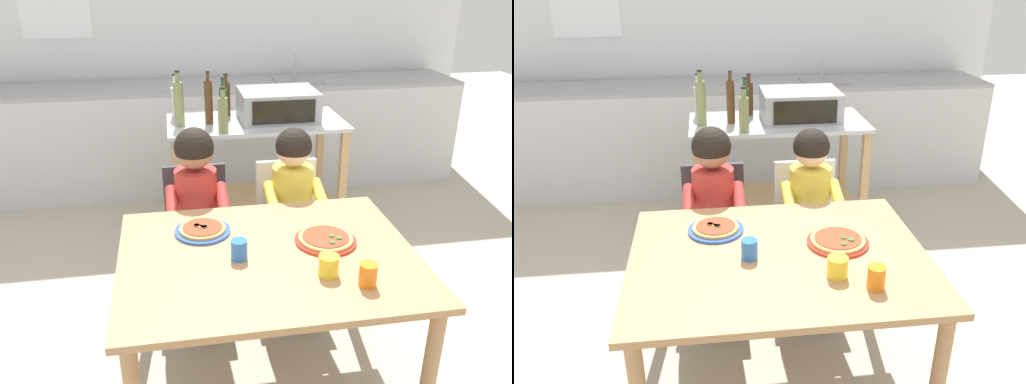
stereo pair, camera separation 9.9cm
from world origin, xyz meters
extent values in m
plane|color=#B7AD99|center=(0.00, 1.14, 0.00)|extent=(11.43, 11.43, 0.00)
cube|color=silver|center=(0.00, 2.92, 1.35)|extent=(4.74, 0.12, 2.70)
cube|color=silver|center=(0.00, 2.51, 0.44)|extent=(4.26, 0.60, 0.87)
cube|color=#9E9EA3|center=(0.00, 2.51, 0.89)|extent=(4.26, 0.60, 0.03)
cube|color=gray|center=(0.75, 2.51, 0.90)|extent=(0.40, 0.33, 0.02)
cylinder|color=#B7BABF|center=(0.75, 2.63, 1.00)|extent=(0.02, 0.02, 0.20)
cube|color=#B7BABF|center=(0.19, 1.44, 0.87)|extent=(1.15, 0.62, 0.02)
cube|color=tan|center=(0.19, 1.44, 0.31)|extent=(1.06, 0.57, 0.02)
cube|color=tan|center=(-0.34, 1.18, 0.43)|extent=(0.05, 0.05, 0.86)
cube|color=tan|center=(0.73, 1.18, 0.43)|extent=(0.05, 0.05, 0.86)
cube|color=tan|center=(-0.34, 1.71, 0.43)|extent=(0.05, 0.05, 0.86)
cube|color=tan|center=(0.73, 1.71, 0.43)|extent=(0.05, 0.05, 0.86)
cube|color=#999BA0|center=(0.34, 1.44, 0.98)|extent=(0.50, 0.38, 0.19)
cube|color=black|center=(0.34, 1.24, 0.98)|extent=(0.40, 0.01, 0.15)
cylinder|color=black|center=(0.51, 1.24, 0.92)|extent=(0.02, 0.01, 0.02)
cylinder|color=olive|center=(-0.05, 1.20, 0.99)|extent=(0.06, 0.06, 0.21)
cylinder|color=olive|center=(-0.05, 1.20, 1.12)|extent=(0.03, 0.03, 0.05)
cylinder|color=black|center=(-0.05, 1.20, 1.16)|extent=(0.03, 0.03, 0.01)
cylinder|color=#ADB7B2|center=(-0.31, 1.58, 0.98)|extent=(0.07, 0.07, 0.20)
cylinder|color=#ADB7B2|center=(-0.31, 1.58, 1.12)|extent=(0.03, 0.03, 0.08)
cylinder|color=black|center=(-0.31, 1.58, 1.17)|extent=(0.04, 0.04, 0.01)
cylinder|color=olive|center=(-0.30, 1.38, 1.02)|extent=(0.06, 0.06, 0.28)
cylinder|color=olive|center=(-0.30, 1.38, 1.19)|extent=(0.03, 0.03, 0.06)
cylinder|color=black|center=(-0.30, 1.38, 1.23)|extent=(0.03, 0.03, 0.01)
cylinder|color=#4C2D14|center=(0.02, 1.59, 0.99)|extent=(0.06, 0.06, 0.22)
cylinder|color=#4C2D14|center=(0.02, 1.59, 1.13)|extent=(0.03, 0.03, 0.05)
cylinder|color=black|center=(0.02, 1.59, 1.16)|extent=(0.03, 0.03, 0.01)
cylinder|color=#1E4723|center=(-0.02, 1.37, 1.00)|extent=(0.05, 0.05, 0.23)
cylinder|color=#1E4723|center=(-0.02, 1.37, 1.14)|extent=(0.02, 0.02, 0.06)
cylinder|color=black|center=(-0.02, 1.37, 1.18)|extent=(0.03, 0.03, 0.01)
cylinder|color=#4C2D14|center=(-0.11, 1.40, 1.02)|extent=(0.05, 0.05, 0.28)
cylinder|color=#4C2D14|center=(-0.11, 1.40, 1.18)|extent=(0.02, 0.02, 0.05)
cylinder|color=black|center=(-0.11, 1.40, 1.21)|extent=(0.02, 0.02, 0.01)
cube|color=#AD7F51|center=(0.00, 0.00, 0.71)|extent=(1.23, 0.95, 0.03)
cylinder|color=#AD7F51|center=(-0.55, 0.42, 0.35)|extent=(0.06, 0.06, 0.70)
cylinder|color=#AD7F51|center=(0.55, 0.42, 0.35)|extent=(0.06, 0.06, 0.70)
cube|color=#333338|center=(-0.25, 0.68, 0.44)|extent=(0.36, 0.36, 0.04)
cube|color=#333338|center=(-0.25, 0.84, 0.63)|extent=(0.34, 0.03, 0.38)
cylinder|color=#333338|center=(-0.10, 0.53, 0.22)|extent=(0.03, 0.03, 0.42)
cylinder|color=#333338|center=(-0.40, 0.53, 0.22)|extent=(0.03, 0.03, 0.42)
cylinder|color=#333338|center=(-0.10, 0.83, 0.22)|extent=(0.03, 0.03, 0.42)
cylinder|color=#333338|center=(-0.40, 0.83, 0.22)|extent=(0.03, 0.03, 0.42)
cube|color=silver|center=(0.26, 0.67, 0.44)|extent=(0.36, 0.36, 0.04)
cube|color=silver|center=(0.26, 0.83, 0.63)|extent=(0.34, 0.03, 0.38)
cylinder|color=silver|center=(0.41, 0.52, 0.22)|extent=(0.03, 0.03, 0.42)
cylinder|color=silver|center=(0.11, 0.52, 0.22)|extent=(0.03, 0.03, 0.42)
cylinder|color=silver|center=(0.41, 0.82, 0.22)|extent=(0.03, 0.03, 0.42)
cylinder|color=silver|center=(0.11, 0.82, 0.22)|extent=(0.03, 0.03, 0.42)
cube|color=#424C6B|center=(-0.18, 0.54, 0.48)|extent=(0.10, 0.30, 0.10)
cylinder|color=#424C6B|center=(-0.18, 0.41, 0.24)|extent=(0.08, 0.08, 0.44)
cube|color=#424C6B|center=(-0.32, 0.54, 0.48)|extent=(0.10, 0.30, 0.10)
cylinder|color=#424C6B|center=(-0.32, 0.41, 0.24)|extent=(0.08, 0.08, 0.44)
cylinder|color=#BC332D|center=(-0.12, 0.58, 0.70)|extent=(0.06, 0.26, 0.15)
cylinder|color=#BC332D|center=(-0.38, 0.58, 0.70)|extent=(0.06, 0.26, 0.15)
cylinder|color=#BC332D|center=(-0.25, 0.68, 0.67)|extent=(0.22, 0.22, 0.37)
sphere|color=#A37556|center=(-0.25, 0.68, 0.96)|extent=(0.19, 0.19, 0.19)
sphere|color=black|center=(-0.25, 0.68, 0.98)|extent=(0.20, 0.20, 0.20)
cube|color=#424C6B|center=(0.33, 0.53, 0.48)|extent=(0.10, 0.30, 0.10)
cylinder|color=#424C6B|center=(0.33, 0.40, 0.24)|extent=(0.08, 0.08, 0.44)
cube|color=#424C6B|center=(0.19, 0.53, 0.48)|extent=(0.10, 0.30, 0.10)
cylinder|color=#424C6B|center=(0.19, 0.40, 0.24)|extent=(0.08, 0.08, 0.44)
cylinder|color=yellow|center=(0.39, 0.57, 0.70)|extent=(0.06, 0.26, 0.15)
cylinder|color=yellow|center=(0.13, 0.57, 0.70)|extent=(0.06, 0.26, 0.15)
cylinder|color=yellow|center=(0.26, 0.67, 0.66)|extent=(0.22, 0.22, 0.36)
sphere|color=beige|center=(0.26, 0.67, 0.94)|extent=(0.18, 0.18, 0.18)
sphere|color=black|center=(0.26, 0.67, 0.96)|extent=(0.19, 0.19, 0.19)
cylinder|color=#3356B7|center=(-0.25, 0.24, 0.73)|extent=(0.25, 0.25, 0.01)
cylinder|color=tan|center=(-0.25, 0.24, 0.74)|extent=(0.21, 0.21, 0.01)
cylinder|color=#B23D23|center=(-0.25, 0.24, 0.75)|extent=(0.18, 0.18, 0.00)
cylinder|color=#DBC666|center=(-0.25, 0.23, 0.76)|extent=(0.02, 0.02, 0.01)
cylinder|color=maroon|center=(-0.25, 0.23, 0.76)|extent=(0.03, 0.03, 0.01)
cylinder|color=maroon|center=(-0.27, 0.25, 0.76)|extent=(0.03, 0.03, 0.01)
cylinder|color=#386628|center=(-0.24, 0.23, 0.76)|extent=(0.02, 0.02, 0.01)
cylinder|color=#DBC666|center=(-0.26, 0.24, 0.76)|extent=(0.02, 0.02, 0.01)
cylinder|color=#563319|center=(-0.28, 0.25, 0.76)|extent=(0.02, 0.02, 0.01)
cylinder|color=red|center=(0.26, 0.06, 0.73)|extent=(0.27, 0.27, 0.01)
cylinder|color=tan|center=(0.26, 0.06, 0.74)|extent=(0.24, 0.24, 0.01)
cylinder|color=#B23D23|center=(0.26, 0.06, 0.75)|extent=(0.20, 0.20, 0.00)
cylinder|color=#386628|center=(0.31, 0.03, 0.76)|extent=(0.03, 0.03, 0.01)
cylinder|color=#386628|center=(0.29, 0.05, 0.76)|extent=(0.02, 0.02, 0.01)
cylinder|color=#386628|center=(0.27, 0.00, 0.76)|extent=(0.02, 0.02, 0.01)
cylinder|color=yellow|center=(0.20, -0.19, 0.77)|extent=(0.08, 0.08, 0.08)
cylinder|color=orange|center=(0.32, -0.28, 0.77)|extent=(0.07, 0.07, 0.09)
cylinder|color=blue|center=(-0.12, -0.01, 0.77)|extent=(0.07, 0.07, 0.08)
camera|label=1|loc=(-0.36, -1.81, 1.83)|focal=36.24mm
camera|label=2|loc=(-0.27, -1.82, 1.83)|focal=36.24mm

